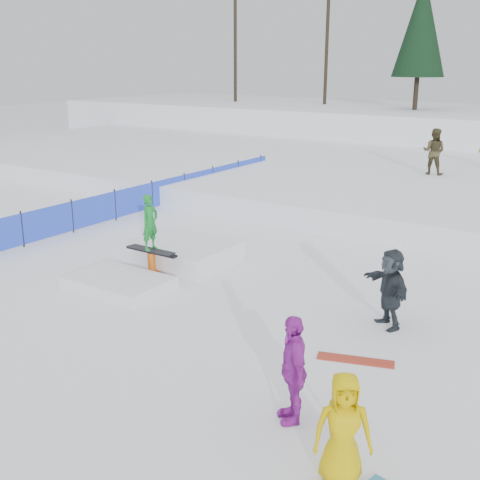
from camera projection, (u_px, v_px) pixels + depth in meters
The scene contains 9 objects.
ground at pixel (173, 304), 13.68m from camera, with size 120.00×120.00×0.00m, color white.
snow_midrise at pixel (408, 178), 26.31m from camera, with size 50.00×18.00×0.80m, color white.
safety_fence at pixel (152, 195), 22.25m from camera, with size 0.05×16.00×1.10m.
walker_olive at pixel (434, 151), 24.72m from camera, with size 0.92×0.72×1.89m, color #3C351D.
spectator_purple at pixel (293, 369), 9.01m from camera, with size 1.01×0.42×1.72m, color purple.
spectator_yellow at pixel (343, 429), 7.66m from camera, with size 0.76×0.50×1.56m, color #D6B300.
spectator_dark at pixel (390, 288), 12.28m from camera, with size 1.56×0.50×1.68m, color #262D33.
loose_board_red at pixel (355, 360), 11.05m from camera, with size 1.40×0.28×0.03m, color #9C2C1C.
jib_rail_feature at pixel (167, 258), 15.91m from camera, with size 2.60×4.40×2.11m.
Camera 1 is at (8.34, -9.71, 5.28)m, focal length 45.00 mm.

